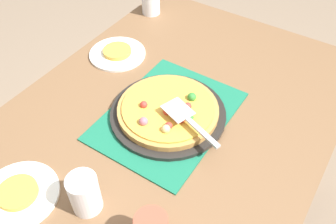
{
  "coord_description": "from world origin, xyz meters",
  "views": [
    {
      "loc": [
        0.69,
        0.45,
        1.62
      ],
      "look_at": [
        0.0,
        0.0,
        0.77
      ],
      "focal_mm": 38.87,
      "sensor_mm": 36.0,
      "label": 1
    }
  ],
  "objects_px": {
    "pizza": "(168,110)",
    "served_slice_right": "(117,51)",
    "cup_corner": "(84,193)",
    "cup_near": "(151,1)",
    "served_slice_left": "(17,192)",
    "plate_far_right": "(117,54)",
    "pizza_server": "(188,119)",
    "pizza_pan": "(168,113)",
    "plate_near_left": "(19,195)"
  },
  "relations": [
    {
      "from": "pizza",
      "to": "served_slice_right",
      "type": "relative_size",
      "value": 3.0
    },
    {
      "from": "cup_corner",
      "to": "cup_near",
      "type": "bearing_deg",
      "value": -155.12
    },
    {
      "from": "pizza",
      "to": "served_slice_left",
      "type": "height_order",
      "value": "pizza"
    },
    {
      "from": "plate_far_right",
      "to": "served_slice_right",
      "type": "relative_size",
      "value": 2.0
    },
    {
      "from": "plate_far_right",
      "to": "served_slice_left",
      "type": "distance_m",
      "value": 0.67
    },
    {
      "from": "pizza_server",
      "to": "pizza_pan",
      "type": "bearing_deg",
      "value": -109.73
    },
    {
      "from": "cup_corner",
      "to": "pizza_server",
      "type": "distance_m",
      "value": 0.37
    },
    {
      "from": "pizza_pan",
      "to": "plate_far_right",
      "type": "bearing_deg",
      "value": -116.2
    },
    {
      "from": "pizza_pan",
      "to": "cup_corner",
      "type": "xyz_separation_m",
      "value": [
        0.39,
        -0.0,
        0.05
      ]
    },
    {
      "from": "plate_near_left",
      "to": "plate_far_right",
      "type": "xyz_separation_m",
      "value": [
        -0.64,
        -0.17,
        0.0
      ]
    },
    {
      "from": "plate_near_left",
      "to": "cup_corner",
      "type": "xyz_separation_m",
      "value": [
        -0.08,
        0.18,
        0.06
      ]
    },
    {
      "from": "served_slice_right",
      "to": "served_slice_left",
      "type": "bearing_deg",
      "value": 14.85
    },
    {
      "from": "plate_far_right",
      "to": "pizza_server",
      "type": "xyz_separation_m",
      "value": [
        0.2,
        0.44,
        0.07
      ]
    },
    {
      "from": "plate_near_left",
      "to": "served_slice_left",
      "type": "distance_m",
      "value": 0.01
    },
    {
      "from": "pizza_pan",
      "to": "pizza_server",
      "type": "distance_m",
      "value": 0.11
    },
    {
      "from": "cup_corner",
      "to": "pizza_server",
      "type": "relative_size",
      "value": 0.52
    },
    {
      "from": "pizza",
      "to": "plate_far_right",
      "type": "relative_size",
      "value": 1.5
    },
    {
      "from": "plate_near_left",
      "to": "cup_near",
      "type": "distance_m",
      "value": 1.01
    },
    {
      "from": "cup_corner",
      "to": "pizza_server",
      "type": "bearing_deg",
      "value": 165.3
    },
    {
      "from": "pizza",
      "to": "pizza_pan",
      "type": "bearing_deg",
      "value": -135.56
    },
    {
      "from": "served_slice_left",
      "to": "served_slice_right",
      "type": "bearing_deg",
      "value": -165.15
    },
    {
      "from": "plate_near_left",
      "to": "pizza_server",
      "type": "bearing_deg",
      "value": 148.51
    },
    {
      "from": "cup_near",
      "to": "pizza_pan",
      "type": "bearing_deg",
      "value": 39.7
    },
    {
      "from": "cup_near",
      "to": "plate_near_left",
      "type": "bearing_deg",
      "value": 13.81
    },
    {
      "from": "pizza_pan",
      "to": "plate_near_left",
      "type": "bearing_deg",
      "value": -20.58
    },
    {
      "from": "served_slice_left",
      "to": "pizza_server",
      "type": "relative_size",
      "value": 0.48
    },
    {
      "from": "plate_near_left",
      "to": "served_slice_left",
      "type": "height_order",
      "value": "served_slice_left"
    },
    {
      "from": "pizza_pan",
      "to": "served_slice_right",
      "type": "xyz_separation_m",
      "value": [
        -0.17,
        -0.35,
        0.01
      ]
    },
    {
      "from": "cup_corner",
      "to": "pizza",
      "type": "bearing_deg",
      "value": 179.45
    },
    {
      "from": "served_slice_left",
      "to": "pizza_server",
      "type": "xyz_separation_m",
      "value": [
        -0.44,
        0.27,
        0.05
      ]
    },
    {
      "from": "cup_corner",
      "to": "served_slice_left",
      "type": "bearing_deg",
      "value": -65.31
    },
    {
      "from": "plate_near_left",
      "to": "cup_near",
      "type": "bearing_deg",
      "value": -166.19
    },
    {
      "from": "cup_corner",
      "to": "plate_near_left",
      "type": "bearing_deg",
      "value": -65.31
    },
    {
      "from": "plate_far_right",
      "to": "pizza_pan",
      "type": "bearing_deg",
      "value": 63.8
    },
    {
      "from": "plate_near_left",
      "to": "pizza_pan",
      "type": "bearing_deg",
      "value": 159.42
    },
    {
      "from": "pizza_server",
      "to": "cup_near",
      "type": "bearing_deg",
      "value": -136.44
    },
    {
      "from": "pizza_server",
      "to": "cup_corner",
      "type": "bearing_deg",
      "value": -14.7
    },
    {
      "from": "served_slice_right",
      "to": "pizza_server",
      "type": "bearing_deg",
      "value": 65.1
    },
    {
      "from": "pizza",
      "to": "plate_near_left",
      "type": "xyz_separation_m",
      "value": [
        0.47,
        -0.18,
        -0.03
      ]
    },
    {
      "from": "plate_far_right",
      "to": "cup_near",
      "type": "distance_m",
      "value": 0.34
    },
    {
      "from": "plate_near_left",
      "to": "pizza_server",
      "type": "xyz_separation_m",
      "value": [
        -0.44,
        0.27,
        0.07
      ]
    },
    {
      "from": "served_slice_left",
      "to": "cup_corner",
      "type": "height_order",
      "value": "cup_corner"
    },
    {
      "from": "pizza_pan",
      "to": "served_slice_right",
      "type": "bearing_deg",
      "value": -116.2
    },
    {
      "from": "served_slice_right",
      "to": "pizza_pan",
      "type": "bearing_deg",
      "value": 63.8
    },
    {
      "from": "pizza_pan",
      "to": "served_slice_left",
      "type": "relative_size",
      "value": 3.45
    },
    {
      "from": "pizza",
      "to": "plate_far_right",
      "type": "distance_m",
      "value": 0.39
    },
    {
      "from": "pizza_pan",
      "to": "cup_near",
      "type": "distance_m",
      "value": 0.66
    },
    {
      "from": "served_slice_left",
      "to": "pizza_server",
      "type": "distance_m",
      "value": 0.52
    },
    {
      "from": "plate_far_right",
      "to": "served_slice_left",
      "type": "height_order",
      "value": "served_slice_left"
    },
    {
      "from": "pizza",
      "to": "pizza_server",
      "type": "height_order",
      "value": "pizza_server"
    }
  ]
}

